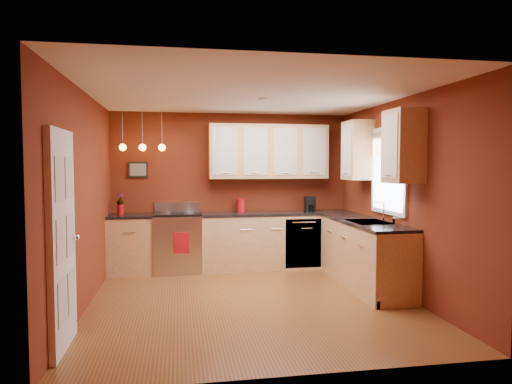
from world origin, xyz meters
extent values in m
plane|color=brown|center=(0.00, 0.00, 0.00)|extent=(4.20, 4.20, 0.00)
cube|color=white|center=(0.00, 0.00, 2.60)|extent=(4.00, 4.20, 0.02)
cube|color=maroon|center=(0.00, 2.10, 1.30)|extent=(4.00, 0.02, 2.60)
cube|color=maroon|center=(0.00, -2.10, 1.30)|extent=(4.00, 0.02, 2.60)
cube|color=maroon|center=(-2.00, 0.00, 1.30)|extent=(0.02, 4.20, 2.60)
cube|color=maroon|center=(2.00, 0.00, 1.30)|extent=(0.02, 4.20, 2.60)
cube|color=#E6B87B|center=(-1.65, 1.80, 0.45)|extent=(0.70, 0.60, 0.90)
cube|color=#E6B87B|center=(0.73, 1.80, 0.45)|extent=(2.54, 0.60, 0.90)
cube|color=#E6B87B|center=(1.70, 0.45, 0.45)|extent=(0.60, 2.10, 0.90)
cube|color=black|center=(-1.65, 1.80, 0.92)|extent=(0.70, 0.62, 0.04)
cube|color=black|center=(0.73, 1.80, 0.92)|extent=(2.54, 0.62, 0.04)
cube|color=black|center=(1.70, 0.45, 0.92)|extent=(0.62, 2.10, 0.04)
cube|color=silver|center=(-0.92, 1.80, 0.46)|extent=(0.76, 0.64, 0.92)
cube|color=black|center=(-0.92, 1.50, 0.48)|extent=(0.55, 0.02, 0.32)
cylinder|color=silver|center=(-0.92, 1.49, 0.72)|extent=(0.60, 0.02, 0.02)
cube|color=black|center=(-0.92, 1.80, 0.94)|extent=(0.76, 0.60, 0.03)
cylinder|color=#95959A|center=(-1.10, 1.66, 0.95)|extent=(0.16, 0.16, 0.01)
cylinder|color=#95959A|center=(-0.74, 1.66, 0.95)|extent=(0.16, 0.16, 0.01)
cylinder|color=#95959A|center=(-1.10, 1.94, 0.95)|extent=(0.16, 0.16, 0.01)
cylinder|color=#95959A|center=(-0.74, 1.94, 0.95)|extent=(0.16, 0.16, 0.01)
cube|color=silver|center=(-0.92, 2.10, 1.03)|extent=(0.76, 0.04, 0.16)
cube|color=silver|center=(1.10, 1.51, 0.45)|extent=(0.60, 0.02, 0.80)
cube|color=#95959A|center=(1.70, 0.30, 0.92)|extent=(0.50, 0.70, 0.05)
cube|color=black|center=(1.70, 0.47, 0.91)|extent=(0.42, 0.30, 0.02)
cube|color=black|center=(1.70, 0.13, 0.91)|extent=(0.42, 0.30, 0.02)
cylinder|color=white|center=(1.92, 0.30, 1.08)|extent=(0.02, 0.02, 0.28)
cylinder|color=white|center=(1.85, 0.30, 1.21)|extent=(0.16, 0.02, 0.02)
cube|color=white|center=(1.98, 0.30, 1.65)|extent=(0.04, 1.02, 1.22)
cube|color=white|center=(1.97, 0.30, 1.65)|extent=(0.01, 0.90, 1.10)
cube|color=#A87754|center=(1.95, 0.30, 2.02)|extent=(0.02, 0.96, 0.36)
cube|color=white|center=(-1.97, -1.20, 1.02)|extent=(0.06, 0.82, 2.05)
cube|color=silver|center=(-1.94, -1.38, 1.60)|extent=(0.00, 0.28, 0.40)
cube|color=silver|center=(-1.94, -1.02, 1.60)|extent=(0.00, 0.28, 0.40)
cube|color=silver|center=(-1.94, -1.38, 1.05)|extent=(0.00, 0.28, 0.40)
cube|color=silver|center=(-1.94, -1.02, 1.05)|extent=(0.00, 0.28, 0.40)
cube|color=silver|center=(-1.94, -1.38, 0.50)|extent=(0.00, 0.28, 0.40)
cube|color=silver|center=(-1.94, -1.02, 0.50)|extent=(0.00, 0.28, 0.40)
sphere|color=white|center=(-1.91, -0.87, 1.00)|extent=(0.06, 0.06, 0.06)
cube|color=#E6B87B|center=(0.60, 1.93, 1.95)|extent=(2.00, 0.35, 0.90)
cube|color=#E6B87B|center=(1.82, 0.32, 1.95)|extent=(0.35, 1.95, 0.90)
cube|color=black|center=(-1.55, 2.08, 1.65)|extent=(0.32, 0.03, 0.26)
cylinder|color=#95959A|center=(-1.75, 1.75, 2.30)|extent=(0.01, 0.01, 0.60)
sphere|color=#FFA53F|center=(-1.75, 1.75, 2.00)|extent=(0.11, 0.11, 0.11)
cylinder|color=#95959A|center=(-1.45, 1.75, 2.30)|extent=(0.01, 0.01, 0.60)
sphere|color=#FFA53F|center=(-1.45, 1.75, 2.00)|extent=(0.11, 0.11, 0.11)
cylinder|color=#95959A|center=(-1.15, 1.75, 2.30)|extent=(0.01, 0.01, 0.60)
sphere|color=#FFA53F|center=(-1.15, 1.75, 2.00)|extent=(0.11, 0.11, 0.11)
cylinder|color=#A61116|center=(0.14, 1.95, 1.04)|extent=(0.14, 0.14, 0.20)
cylinder|color=#A61116|center=(0.14, 1.95, 1.15)|extent=(0.15, 0.15, 0.02)
cylinder|color=#A61116|center=(-1.81, 1.85, 1.02)|extent=(0.10, 0.10, 0.16)
imported|color=#A61116|center=(-1.81, 1.85, 1.18)|extent=(0.15, 0.15, 0.20)
cube|color=black|center=(1.31, 1.84, 1.07)|extent=(0.18, 0.16, 0.25)
cylinder|color=black|center=(1.31, 1.79, 1.00)|extent=(0.10, 0.10, 0.12)
imported|color=white|center=(1.85, -0.22, 1.02)|extent=(0.08, 0.08, 0.17)
cube|color=#A61116|center=(-0.86, 1.47, 0.52)|extent=(0.24, 0.02, 0.33)
camera|label=1|loc=(-0.90, -5.62, 1.71)|focal=32.00mm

